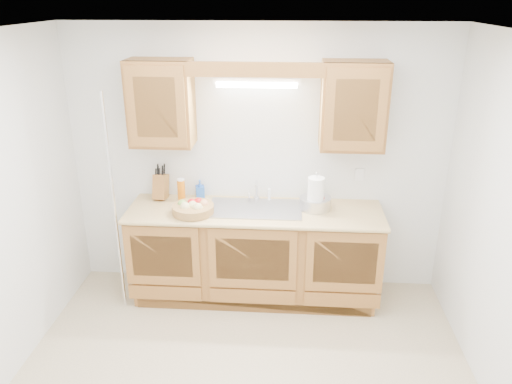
# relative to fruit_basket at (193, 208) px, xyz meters

# --- Properties ---
(room) EXTENTS (3.52, 3.50, 2.50)m
(room) POSITION_rel_fruit_basket_xyz_m (0.54, -1.07, 0.30)
(room) COLOR #C5B18E
(room) RESTS_ON ground
(base_cabinets) EXTENTS (2.20, 0.60, 0.86)m
(base_cabinets) POSITION_rel_fruit_basket_xyz_m (0.54, 0.13, -0.51)
(base_cabinets) COLOR olive
(base_cabinets) RESTS_ON ground
(countertop) EXTENTS (2.30, 0.63, 0.04)m
(countertop) POSITION_rel_fruit_basket_xyz_m (0.54, 0.11, -0.07)
(countertop) COLOR tan
(countertop) RESTS_ON base_cabinets
(upper_cabinet_left) EXTENTS (0.55, 0.33, 0.75)m
(upper_cabinet_left) POSITION_rel_fruit_basket_xyz_m (-0.29, 0.26, 0.87)
(upper_cabinet_left) COLOR olive
(upper_cabinet_left) RESTS_ON room
(upper_cabinet_right) EXTENTS (0.55, 0.33, 0.75)m
(upper_cabinet_right) POSITION_rel_fruit_basket_xyz_m (1.37, 0.26, 0.87)
(upper_cabinet_right) COLOR olive
(upper_cabinet_right) RESTS_ON room
(valance) EXTENTS (2.20, 0.05, 0.12)m
(valance) POSITION_rel_fruit_basket_xyz_m (0.54, 0.12, 1.19)
(valance) COLOR olive
(valance) RESTS_ON room
(fluorescent_fixture) EXTENTS (0.76, 0.08, 0.08)m
(fluorescent_fixture) POSITION_rel_fruit_basket_xyz_m (0.54, 0.34, 1.05)
(fluorescent_fixture) COLOR white
(fluorescent_fixture) RESTS_ON room
(sink) EXTENTS (0.84, 0.46, 0.36)m
(sink) POSITION_rel_fruit_basket_xyz_m (0.54, 0.13, -0.12)
(sink) COLOR #9E9EA3
(sink) RESTS_ON countertop
(wire_shelf_pole) EXTENTS (0.03, 0.03, 2.00)m
(wire_shelf_pole) POSITION_rel_fruit_basket_xyz_m (-0.66, -0.14, 0.05)
(wire_shelf_pole) COLOR silver
(wire_shelf_pole) RESTS_ON ground
(outlet_plate) EXTENTS (0.08, 0.01, 0.12)m
(outlet_plate) POSITION_rel_fruit_basket_xyz_m (1.49, 0.42, 0.20)
(outlet_plate) COLOR white
(outlet_plate) RESTS_ON room
(fruit_basket) EXTENTS (0.44, 0.44, 0.12)m
(fruit_basket) POSITION_rel_fruit_basket_xyz_m (0.00, 0.00, 0.00)
(fruit_basket) COLOR #9C713E
(fruit_basket) RESTS_ON countertop
(knife_block) EXTENTS (0.14, 0.20, 0.34)m
(knife_block) POSITION_rel_fruit_basket_xyz_m (-0.37, 0.33, 0.07)
(knife_block) COLOR olive
(knife_block) RESTS_ON countertop
(orange_canister) EXTENTS (0.08, 0.08, 0.22)m
(orange_canister) POSITION_rel_fruit_basket_xyz_m (-0.16, 0.27, 0.06)
(orange_canister) COLOR #D3680B
(orange_canister) RESTS_ON countertop
(soap_bottle) EXTENTS (0.10, 0.10, 0.18)m
(soap_bottle) POSITION_rel_fruit_basket_xyz_m (0.00, 0.36, 0.04)
(soap_bottle) COLOR blue
(soap_bottle) RESTS_ON countertop
(sponge) EXTENTS (0.14, 0.10, 0.03)m
(sponge) POSITION_rel_fruit_basket_xyz_m (1.09, 0.37, -0.04)
(sponge) COLOR #CC333F
(sponge) RESTS_ON countertop
(paper_towel) EXTENTS (0.19, 0.19, 0.37)m
(paper_towel) POSITION_rel_fruit_basket_xyz_m (1.08, 0.13, 0.10)
(paper_towel) COLOR silver
(paper_towel) RESTS_ON countertop
(apple_bowl) EXTENTS (0.31, 0.31, 0.15)m
(apple_bowl) POSITION_rel_fruit_basket_xyz_m (1.08, 0.18, 0.01)
(apple_bowl) COLOR silver
(apple_bowl) RESTS_ON countertop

